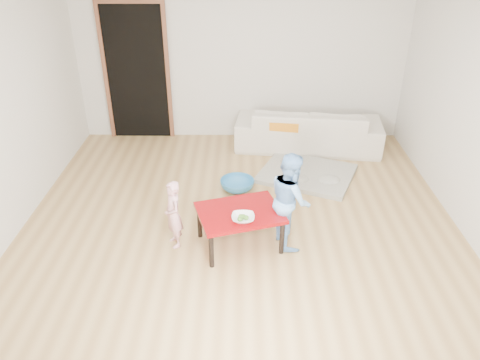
{
  "coord_description": "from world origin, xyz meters",
  "views": [
    {
      "loc": [
        0.03,
        -4.57,
        3.08
      ],
      "look_at": [
        0.0,
        -0.2,
        0.65
      ],
      "focal_mm": 35.0,
      "sensor_mm": 36.0,
      "label": 1
    }
  ],
  "objects_px": {
    "sofa": "(308,128)",
    "child_blue": "(290,199)",
    "bowl": "(243,218)",
    "basin": "(237,185)",
    "child_pink": "(173,214)",
    "red_table": "(240,228)"
  },
  "relations": [
    {
      "from": "sofa",
      "to": "child_blue",
      "type": "bearing_deg",
      "value": 85.21
    },
    {
      "from": "bowl",
      "to": "child_blue",
      "type": "xyz_separation_m",
      "value": [
        0.49,
        0.25,
        0.07
      ]
    },
    {
      "from": "sofa",
      "to": "basin",
      "type": "relative_size",
      "value": 4.9
    },
    {
      "from": "bowl",
      "to": "child_pink",
      "type": "bearing_deg",
      "value": 166.45
    },
    {
      "from": "bowl",
      "to": "basin",
      "type": "height_order",
      "value": "bowl"
    },
    {
      "from": "sofa",
      "to": "basin",
      "type": "bearing_deg",
      "value": 58.01
    },
    {
      "from": "sofa",
      "to": "bowl",
      "type": "height_order",
      "value": "sofa"
    },
    {
      "from": "sofa",
      "to": "bowl",
      "type": "distance_m",
      "value": 2.87
    },
    {
      "from": "child_blue",
      "to": "basin",
      "type": "xyz_separation_m",
      "value": [
        -0.57,
        1.11,
        -0.46
      ]
    },
    {
      "from": "child_pink",
      "to": "child_blue",
      "type": "distance_m",
      "value": 1.24
    },
    {
      "from": "child_blue",
      "to": "child_pink",
      "type": "bearing_deg",
      "value": 82.27
    },
    {
      "from": "bowl",
      "to": "basin",
      "type": "distance_m",
      "value": 1.42
    },
    {
      "from": "red_table",
      "to": "child_blue",
      "type": "relative_size",
      "value": 0.81
    },
    {
      "from": "sofa",
      "to": "basin",
      "type": "distance_m",
      "value": 1.72
    },
    {
      "from": "sofa",
      "to": "child_blue",
      "type": "xyz_separation_m",
      "value": [
        -0.5,
        -2.45,
        0.21
      ]
    },
    {
      "from": "basin",
      "to": "sofa",
      "type": "bearing_deg",
      "value": 51.33
    },
    {
      "from": "sofa",
      "to": "red_table",
      "type": "relative_size",
      "value": 2.54
    },
    {
      "from": "red_table",
      "to": "basin",
      "type": "xyz_separation_m",
      "value": [
        -0.04,
        1.19,
        -0.14
      ]
    },
    {
      "from": "red_table",
      "to": "child_pink",
      "type": "relative_size",
      "value": 1.12
    },
    {
      "from": "sofa",
      "to": "red_table",
      "type": "distance_m",
      "value": 2.72
    },
    {
      "from": "red_table",
      "to": "child_blue",
      "type": "distance_m",
      "value": 0.62
    },
    {
      "from": "bowl",
      "to": "basin",
      "type": "bearing_deg",
      "value": 93.19
    }
  ]
}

